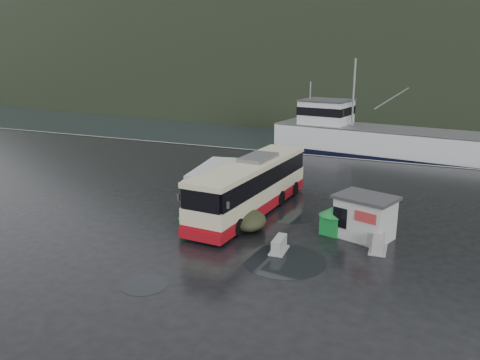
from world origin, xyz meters
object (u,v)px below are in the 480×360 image
at_px(waste_bin_right, 332,233).
at_px(dome_tent, 250,229).
at_px(fishing_trawler, 378,146).
at_px(jersey_barrier_b, 279,251).
at_px(jersey_barrier_a, 376,243).
at_px(waste_bin_left, 192,235).
at_px(ticket_kiosk, 363,238).
at_px(coach_bus, 251,211).
at_px(jersey_barrier_c, 378,250).
at_px(white_van, 214,205).

distance_m(waste_bin_right, dome_tent, 4.55).
bearing_deg(fishing_trawler, jersey_barrier_b, -82.56).
bearing_deg(dome_tent, jersey_barrier_a, 6.21).
distance_m(waste_bin_left, ticket_kiosk, 9.17).
xyz_separation_m(coach_bus, jersey_barrier_b, (3.61, -5.06, 0.00)).
xyz_separation_m(jersey_barrier_a, jersey_barrier_c, (0.23, -0.87, 0.00)).
xyz_separation_m(waste_bin_left, dome_tent, (2.45, 2.17, 0.00)).
relative_size(waste_bin_left, ticket_kiosk, 0.49).
height_order(waste_bin_right, fishing_trawler, fishing_trawler).
xyz_separation_m(coach_bus, waste_bin_right, (5.48, -1.64, 0.00)).
bearing_deg(coach_bus, fishing_trawler, 84.23).
relative_size(waste_bin_right, fishing_trawler, 0.06).
distance_m(coach_bus, white_van, 2.69).
distance_m(ticket_kiosk, jersey_barrier_a, 0.88).
xyz_separation_m(coach_bus, waste_bin_left, (-1.37, -4.96, 0.00)).
relative_size(jersey_barrier_a, jersey_barrier_c, 0.95).
bearing_deg(dome_tent, white_van, 140.73).
bearing_deg(waste_bin_right, dome_tent, -165.29).
relative_size(white_van, ticket_kiosk, 2.09).
bearing_deg(fishing_trawler, white_van, -96.73).
bearing_deg(fishing_trawler, jersey_barrier_c, -73.63).
relative_size(ticket_kiosk, jersey_barrier_c, 1.80).
bearing_deg(jersey_barrier_a, waste_bin_right, 170.05).
height_order(jersey_barrier_a, jersey_barrier_c, jersey_barrier_c).
height_order(jersey_barrier_c, fishing_trawler, fishing_trawler).
distance_m(white_van, fishing_trawler, 26.05).
height_order(waste_bin_left, waste_bin_right, waste_bin_right).
bearing_deg(coach_bus, ticket_kiosk, -8.62).
bearing_deg(jersey_barrier_c, fishing_trawler, 97.88).
distance_m(coach_bus, jersey_barrier_b, 6.22).
relative_size(waste_bin_right, jersey_barrier_a, 0.98).
height_order(white_van, jersey_barrier_b, white_van).
relative_size(coach_bus, fishing_trawler, 0.46).
height_order(white_van, fishing_trawler, fishing_trawler).
bearing_deg(waste_bin_left, jersey_barrier_b, -1.23).
distance_m(dome_tent, jersey_barrier_c, 7.01).
distance_m(dome_tent, ticket_kiosk, 6.19).
xyz_separation_m(coach_bus, white_van, (-2.68, 0.28, 0.00)).
distance_m(waste_bin_left, fishing_trawler, 30.88).
height_order(dome_tent, jersey_barrier_a, dome_tent).
distance_m(coach_bus, jersey_barrier_a, 8.12).
xyz_separation_m(white_van, jersey_barrier_a, (10.53, -2.33, 0.00)).
bearing_deg(white_van, ticket_kiosk, -19.65).
distance_m(waste_bin_right, fishing_trawler, 27.09).
height_order(ticket_kiosk, jersey_barrier_c, ticket_kiosk).
distance_m(waste_bin_left, jersey_barrier_b, 4.97).
height_order(jersey_barrier_a, fishing_trawler, fishing_trawler).
height_order(dome_tent, fishing_trawler, fishing_trawler).
bearing_deg(jersey_barrier_c, white_van, 163.45).
bearing_deg(jersey_barrier_b, white_van, 139.61).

